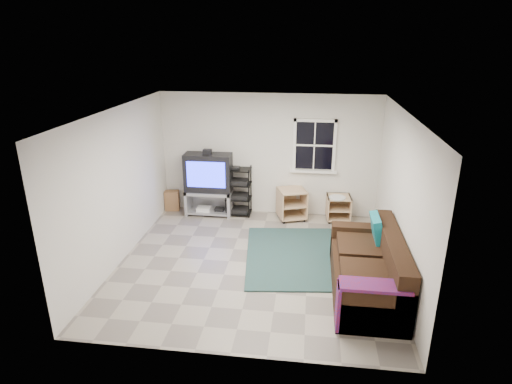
# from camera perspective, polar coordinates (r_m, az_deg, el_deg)

# --- Properties ---
(room) EXTENTS (4.60, 4.62, 4.60)m
(room) POSITION_cam_1_polar(r_m,az_deg,el_deg) (8.99, 7.77, 5.71)
(room) COLOR gray
(room) RESTS_ON ground
(tv_unit) EXTENTS (0.99, 0.50, 1.46)m
(tv_unit) POSITION_cam_1_polar(r_m,az_deg,el_deg) (9.20, -6.34, 1.72)
(tv_unit) COLOR #9898A0
(tv_unit) RESTS_ON ground
(av_rack) EXTENTS (0.54, 0.39, 1.08)m
(av_rack) POSITION_cam_1_polar(r_m,az_deg,el_deg) (9.23, -2.34, -0.29)
(av_rack) COLOR black
(av_rack) RESTS_ON ground
(side_table_left) EXTENTS (0.70, 0.70, 0.65)m
(side_table_left) POSITION_cam_1_polar(r_m,az_deg,el_deg) (9.13, 4.70, -1.40)
(side_table_left) COLOR tan
(side_table_left) RESTS_ON ground
(side_table_right) EXTENTS (0.52, 0.53, 0.56)m
(side_table_right) POSITION_cam_1_polar(r_m,az_deg,el_deg) (9.17, 10.89, -1.84)
(side_table_right) COLOR tan
(side_table_right) RESTS_ON ground
(sofa) EXTENTS (0.98, 2.20, 1.01)m
(sofa) POSITION_cam_1_polar(r_m,az_deg,el_deg) (6.75, 14.88, -10.13)
(sofa) COLOR black
(sofa) RESTS_ON ground
(shag_rug) EXTENTS (1.89, 2.44, 0.03)m
(shag_rug) POSITION_cam_1_polar(r_m,az_deg,el_deg) (7.69, 5.03, -8.47)
(shag_rug) COLOR black
(shag_rug) RESTS_ON ground
(paper_bag) EXTENTS (0.34, 0.25, 0.45)m
(paper_bag) POSITION_cam_1_polar(r_m,az_deg,el_deg) (9.73, -11.12, -1.11)
(paper_bag) COLOR brown
(paper_bag) RESTS_ON ground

